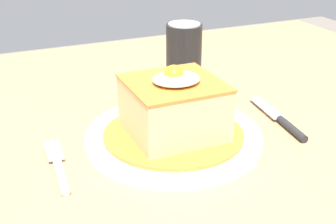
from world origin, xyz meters
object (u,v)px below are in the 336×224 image
main_plate (173,136)px  fork (59,168)px  knife (284,122)px  soda_can (184,57)px

main_plate → fork: size_ratio=1.85×
knife → soda_can: soda_can is taller
knife → fork: bearing=179.1°
main_plate → fork: main_plate is taller
soda_can → fork: bearing=-143.5°
main_plate → fork: 0.17m
fork → knife: same height
main_plate → fork: bearing=-174.5°
fork → soda_can: size_ratio=1.14×
main_plate → knife: size_ratio=1.58×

